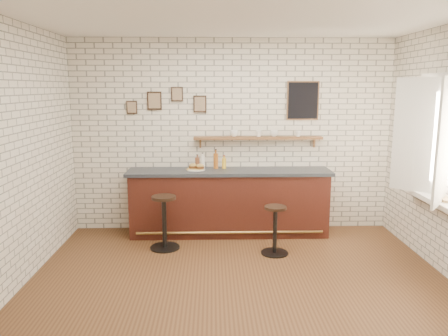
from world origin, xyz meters
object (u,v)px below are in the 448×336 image
at_px(shelf_cup_d, 298,134).
at_px(bitters_bottle_brown, 197,163).
at_px(bar_stool_left, 164,220).
at_px(book_lower, 439,200).
at_px(book_upper, 440,199).
at_px(shelf_cup_c, 274,133).
at_px(bitters_bottle_white, 203,162).
at_px(shelf_cup_b, 259,134).
at_px(bar_counter, 229,202).
at_px(condiment_bottle_yellow, 224,163).
at_px(bar_stool_right, 275,228).
at_px(sandwich_plate, 196,170).
at_px(bitters_bottle_amber, 216,161).
at_px(ciabatta_sandwich, 196,167).
at_px(shelf_cup_a, 234,133).

bearing_deg(shelf_cup_d, bitters_bottle_brown, 148.57).
xyz_separation_m(bar_stool_left, shelf_cup_d, (2.02, 0.82, 1.13)).
height_order(book_lower, book_upper, book_upper).
bearing_deg(shelf_cup_c, bitters_bottle_white, 114.68).
xyz_separation_m(shelf_cup_c, book_lower, (1.73, -1.79, -0.61)).
bearing_deg(shelf_cup_c, shelf_cup_b, 111.47).
xyz_separation_m(bar_counter, bitters_bottle_brown, (-0.49, 0.14, 0.59)).
relative_size(bitters_bottle_white, condiment_bottle_yellow, 1.21).
xyz_separation_m(bar_stool_left, shelf_cup_b, (1.40, 0.82, 1.14)).
xyz_separation_m(bar_stool_right, book_lower, (1.84, -0.72, 0.58)).
bearing_deg(bar_stool_right, condiment_bottle_yellow, 123.78).
height_order(sandwich_plate, condiment_bottle_yellow, condiment_bottle_yellow).
relative_size(bar_stool_left, book_upper, 3.31).
relative_size(bar_stool_left, shelf_cup_d, 8.31).
distance_m(bitters_bottle_white, bitters_bottle_amber, 0.21).
relative_size(bar_counter, book_upper, 13.44).
height_order(bar_counter, shelf_cup_b, shelf_cup_b).
bearing_deg(ciabatta_sandwich, shelf_cup_a, 17.02).
xyz_separation_m(bitters_bottle_white, shelf_cup_c, (1.11, 0.06, 0.44)).
xyz_separation_m(ciabatta_sandwich, bitters_bottle_amber, (0.30, 0.12, 0.07)).
relative_size(bitters_bottle_brown, shelf_cup_c, 1.81).
bearing_deg(book_lower, condiment_bottle_yellow, 149.25).
xyz_separation_m(sandwich_plate, bar_stool_right, (1.11, -0.88, -0.66)).
bearing_deg(ciabatta_sandwich, bitters_bottle_white, 51.83).
relative_size(bitters_bottle_white, shelf_cup_b, 2.51).
bearing_deg(ciabatta_sandwich, shelf_cup_b, 10.45).
relative_size(ciabatta_sandwich, shelf_cup_d, 2.97).
height_order(shelf_cup_a, book_lower, shelf_cup_a).
relative_size(ciabatta_sandwich, bar_stool_left, 0.36).
bearing_deg(shelf_cup_c, bar_counter, 127.35).
height_order(sandwich_plate, shelf_cup_a, shelf_cup_a).
height_order(bitters_bottle_white, condiment_bottle_yellow, bitters_bottle_white).
relative_size(sandwich_plate, shelf_cup_d, 3.05).
relative_size(bitters_bottle_brown, condiment_bottle_yellow, 1.08).
distance_m(bar_counter, shelf_cup_b, 1.16).
relative_size(bar_counter, shelf_cup_b, 31.26).
bearing_deg(bar_stool_left, bitters_bottle_white, 55.02).
xyz_separation_m(ciabatta_sandwich, book_upper, (2.93, -1.62, -0.10)).
xyz_separation_m(sandwich_plate, shelf_cup_b, (0.98, 0.18, 0.53)).
distance_m(shelf_cup_a, shelf_cup_c, 0.62).
relative_size(bitters_bottle_white, shelf_cup_a, 1.94).
height_order(condiment_bottle_yellow, shelf_cup_a, shelf_cup_a).
distance_m(bitters_bottle_white, shelf_cup_d, 1.55).
bearing_deg(bar_counter, shelf_cup_a, 67.64).
distance_m(bar_stool_left, shelf_cup_c, 2.16).
bearing_deg(shelf_cup_c, bitters_bottle_brown, 114.46).
height_order(ciabatta_sandwich, shelf_cup_a, shelf_cup_a).
bearing_deg(bitters_bottle_brown, book_upper, -30.71).
bearing_deg(sandwich_plate, book_lower, -28.65).
xyz_separation_m(bitters_bottle_brown, shelf_cup_a, (0.57, 0.06, 0.45)).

